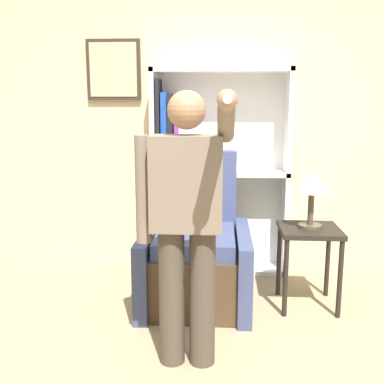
{
  "coord_description": "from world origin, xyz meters",
  "views": [
    {
      "loc": [
        0.03,
        -2.13,
        1.5
      ],
      "look_at": [
        -0.16,
        0.73,
        0.95
      ],
      "focal_mm": 42.0,
      "sensor_mm": 36.0,
      "label": 1
    }
  ],
  "objects_px": {
    "bookcase": "(204,175)",
    "armchair": "(196,255)",
    "side_table": "(309,242)",
    "table_lamp": "(312,184)",
    "person_standing": "(186,216)"
  },
  "relations": [
    {
      "from": "armchair",
      "to": "side_table",
      "type": "xyz_separation_m",
      "value": [
        0.85,
        -0.07,
        0.15
      ]
    },
    {
      "from": "armchair",
      "to": "table_lamp",
      "type": "xyz_separation_m",
      "value": [
        0.85,
        -0.07,
        0.58
      ]
    },
    {
      "from": "bookcase",
      "to": "table_lamp",
      "type": "bearing_deg",
      "value": -42.0
    },
    {
      "from": "person_standing",
      "to": "side_table",
      "type": "distance_m",
      "value": 1.26
    },
    {
      "from": "armchair",
      "to": "side_table",
      "type": "bearing_deg",
      "value": -4.88
    },
    {
      "from": "bookcase",
      "to": "armchair",
      "type": "distance_m",
      "value": 0.85
    },
    {
      "from": "side_table",
      "to": "armchair",
      "type": "bearing_deg",
      "value": 175.12
    },
    {
      "from": "side_table",
      "to": "table_lamp",
      "type": "xyz_separation_m",
      "value": [
        0.0,
        0.0,
        0.44
      ]
    },
    {
      "from": "person_standing",
      "to": "table_lamp",
      "type": "relative_size",
      "value": 3.57
    },
    {
      "from": "armchair",
      "to": "table_lamp",
      "type": "height_order",
      "value": "armchair"
    },
    {
      "from": "bookcase",
      "to": "table_lamp",
      "type": "height_order",
      "value": "bookcase"
    },
    {
      "from": "side_table",
      "to": "table_lamp",
      "type": "height_order",
      "value": "table_lamp"
    },
    {
      "from": "armchair",
      "to": "table_lamp",
      "type": "bearing_deg",
      "value": -4.88
    },
    {
      "from": "bookcase",
      "to": "armchair",
      "type": "bearing_deg",
      "value": -92.68
    },
    {
      "from": "armchair",
      "to": "side_table",
      "type": "distance_m",
      "value": 0.86
    }
  ]
}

